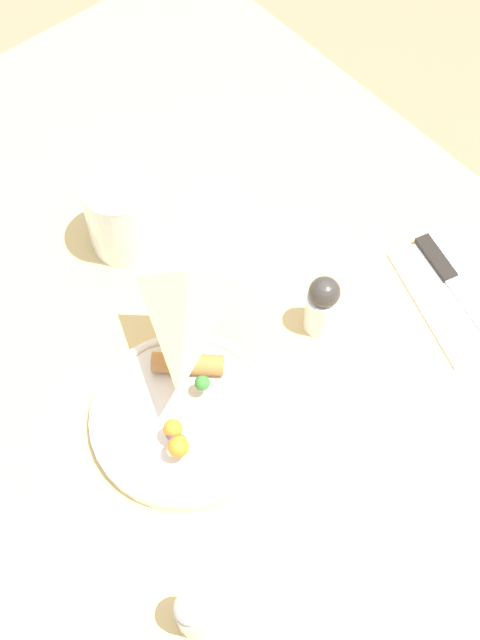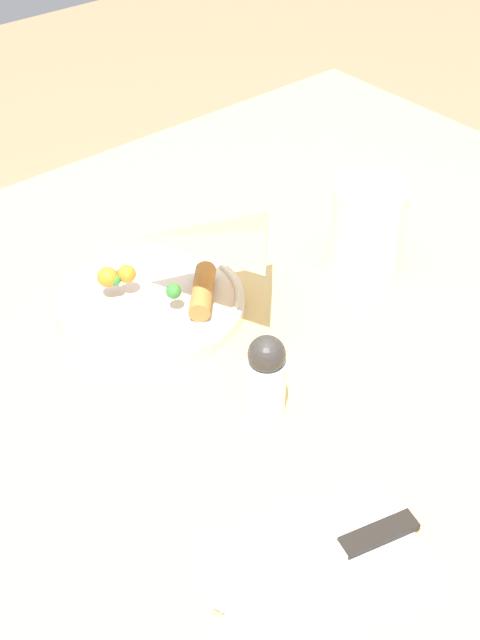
{
  "view_description": "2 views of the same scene",
  "coord_description": "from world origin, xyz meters",
  "px_view_note": "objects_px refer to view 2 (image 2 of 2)",
  "views": [
    {
      "loc": [
        0.45,
        -0.27,
        1.58
      ],
      "look_at": [
        0.1,
        0.03,
        0.79
      ],
      "focal_mm": 45.0,
      "sensor_mm": 36.0,
      "label": 1
    },
    {
      "loc": [
        0.52,
        0.53,
        1.31
      ],
      "look_at": [
        0.12,
        0.05,
        0.79
      ],
      "focal_mm": 45.0,
      "sensor_mm": 36.0,
      "label": 2
    }
  ],
  "objects_px": {
    "milk_glass": "(367,230)",
    "butter_knife": "(329,555)",
    "napkin_folded": "(319,563)",
    "pepper_shaker": "(266,375)",
    "dining_table": "(288,363)",
    "plate_pizza": "(151,298)"
  },
  "relations": [
    {
      "from": "milk_glass",
      "to": "butter_knife",
      "type": "distance_m",
      "value": 0.42
    },
    {
      "from": "milk_glass",
      "to": "napkin_folded",
      "type": "distance_m",
      "value": 0.43
    },
    {
      "from": "napkin_folded",
      "to": "pepper_shaker",
      "type": "bearing_deg",
      "value": -117.0
    },
    {
      "from": "butter_knife",
      "to": "pepper_shaker",
      "type": "relative_size",
      "value": 2.04
    },
    {
      "from": "butter_knife",
      "to": "dining_table",
      "type": "bearing_deg",
      "value": -113.01
    },
    {
      "from": "dining_table",
      "to": "butter_knife",
      "type": "relative_size",
      "value": 5.43
    },
    {
      "from": "pepper_shaker",
      "to": "dining_table",
      "type": "bearing_deg",
      "value": -140.9
    },
    {
      "from": "milk_glass",
      "to": "butter_knife",
      "type": "xyz_separation_m",
      "value": [
        0.32,
        0.27,
        -0.05
      ]
    },
    {
      "from": "napkin_folded",
      "to": "plate_pizza",
      "type": "bearing_deg",
      "value": -103.45
    },
    {
      "from": "plate_pizza",
      "to": "butter_knife",
      "type": "bearing_deg",
      "value": 77.96
    },
    {
      "from": "plate_pizza",
      "to": "dining_table",
      "type": "bearing_deg",
      "value": 148.11
    },
    {
      "from": "dining_table",
      "to": "pepper_shaker",
      "type": "height_order",
      "value": "pepper_shaker"
    },
    {
      "from": "milk_glass",
      "to": "pepper_shaker",
      "type": "xyz_separation_m",
      "value": [
        0.25,
        0.1,
        -0.01
      ]
    },
    {
      "from": "dining_table",
      "to": "butter_knife",
      "type": "height_order",
      "value": "butter_knife"
    },
    {
      "from": "pepper_shaker",
      "to": "butter_knife",
      "type": "bearing_deg",
      "value": 65.89
    },
    {
      "from": "plate_pizza",
      "to": "napkin_folded",
      "type": "relative_size",
      "value": 1.04
    },
    {
      "from": "plate_pizza",
      "to": "milk_glass",
      "type": "relative_size",
      "value": 1.9
    },
    {
      "from": "dining_table",
      "to": "plate_pizza",
      "type": "distance_m",
      "value": 0.2
    },
    {
      "from": "milk_glass",
      "to": "napkin_folded",
      "type": "height_order",
      "value": "milk_glass"
    },
    {
      "from": "dining_table",
      "to": "pepper_shaker",
      "type": "bearing_deg",
      "value": 39.1
    },
    {
      "from": "milk_glass",
      "to": "butter_knife",
      "type": "relative_size",
      "value": 0.59
    },
    {
      "from": "dining_table",
      "to": "plate_pizza",
      "type": "bearing_deg",
      "value": -31.89
    }
  ]
}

